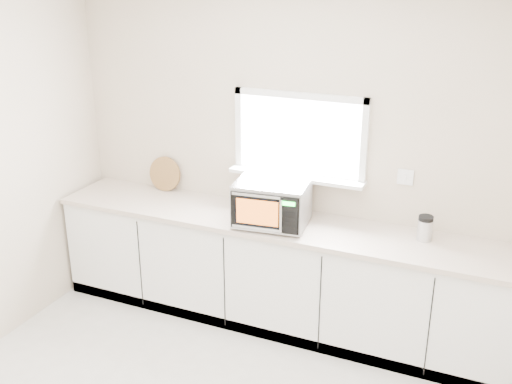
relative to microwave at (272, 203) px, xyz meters
The scene contains 7 objects.
back_wall 0.47m from the microwave, 78.27° to the left, with size 4.00×0.17×2.70m.
cabinets 0.68m from the microwave, 49.09° to the left, with size 3.92×0.60×0.88m, color white.
countertop 0.23m from the microwave, 45.82° to the left, with size 3.92×0.64×0.04m, color beige.
microwave is the anchor object (origin of this frame).
knife_block 0.20m from the microwave, 109.77° to the left, with size 0.12×0.20×0.27m.
cutting_board 1.21m from the microwave, 164.11° to the left, with size 0.31×0.31×0.02m, color olive.
coffee_grinder 1.15m from the microwave, ahead, with size 0.14×0.14×0.19m.
Camera 1 is at (1.52, -2.37, 2.81)m, focal length 42.00 mm.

